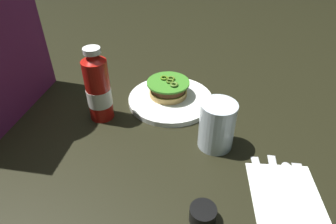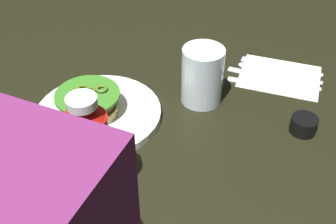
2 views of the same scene
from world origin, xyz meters
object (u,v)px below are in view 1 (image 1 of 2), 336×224
object	(u,v)px
dinner_plate	(171,99)
water_glass	(217,125)
burger_sandwich	(168,88)
steak_knife	(277,185)
ketchup_bottle	(98,89)
butter_knife	(263,184)
spoon_utensil	(291,184)
napkin	(286,196)
fork_utensil	(305,189)
condiment_cup	(203,214)

from	to	relation	value
dinner_plate	water_glass	size ratio (longest dim) A/B	2.07
burger_sandwich	steak_knife	distance (m)	0.41
ketchup_bottle	butter_knife	size ratio (longest dim) A/B	1.05
burger_sandwich	spoon_utensil	bearing A→B (deg)	-132.53
spoon_utensil	steak_knife	xyz separation A→B (m)	(-0.01, 0.03, 0.00)
burger_sandwich	butter_knife	bearing A→B (deg)	-139.52
ketchup_bottle	spoon_utensil	distance (m)	0.52
burger_sandwich	butter_knife	world-z (taller)	burger_sandwich
dinner_plate	napkin	distance (m)	0.42
fork_utensil	butter_knife	distance (m)	0.09
condiment_cup	fork_utensil	world-z (taller)	condiment_cup
fork_utensil	spoon_utensil	xyz separation A→B (m)	(0.01, 0.03, 0.00)
ketchup_bottle	burger_sandwich	bearing A→B (deg)	-55.27
dinner_plate	steak_knife	xyz separation A→B (m)	(-0.28, -0.27, -0.00)
burger_sandwich	fork_utensil	distance (m)	0.45
condiment_cup	butter_knife	xyz separation A→B (m)	(0.10, -0.12, -0.01)
ketchup_bottle	condiment_cup	distance (m)	0.42
fork_utensil	butter_knife	xyz separation A→B (m)	(-0.00, 0.09, 0.00)
burger_sandwich	butter_knife	distance (m)	0.39
ketchup_bottle	spoon_utensil	xyz separation A→B (m)	(-0.17, -0.48, -0.09)
water_glass	butter_knife	xyz separation A→B (m)	(-0.11, -0.11, -0.06)
dinner_plate	ketchup_bottle	world-z (taller)	ketchup_bottle
dinner_plate	ketchup_bottle	bearing A→B (deg)	120.33
napkin	fork_utensil	bearing A→B (deg)	-61.35
water_glass	fork_utensil	distance (m)	0.23
dinner_plate	burger_sandwich	world-z (taller)	burger_sandwich
burger_sandwich	water_glass	xyz separation A→B (m)	(-0.18, -0.15, 0.02)
ketchup_bottle	condiment_cup	size ratio (longest dim) A/B	4.01
dinner_plate	butter_knife	size ratio (longest dim) A/B	1.29
dinner_plate	condiment_cup	bearing A→B (deg)	-162.34
burger_sandwich	fork_utensil	world-z (taller)	burger_sandwich
condiment_cup	fork_utensil	size ratio (longest dim) A/B	0.27
dinner_plate	burger_sandwich	bearing A→B (deg)	35.95
spoon_utensil	condiment_cup	bearing A→B (deg)	121.50
ketchup_bottle	water_glass	distance (m)	0.32
steak_knife	butter_knife	size ratio (longest dim) A/B	1.08
ketchup_bottle	steak_knife	world-z (taller)	ketchup_bottle
steak_knife	butter_knife	world-z (taller)	same
dinner_plate	water_glass	bearing A→B (deg)	-140.74
napkin	fork_utensil	xyz separation A→B (m)	(0.02, -0.04, 0.00)
water_glass	spoon_utensil	distance (m)	0.20
ketchup_bottle	steak_knife	xyz separation A→B (m)	(-0.18, -0.45, -0.09)
dinner_plate	spoon_utensil	world-z (taller)	dinner_plate
water_glass	ketchup_bottle	bearing A→B (deg)	78.38
water_glass	burger_sandwich	bearing A→B (deg)	39.03
steak_knife	dinner_plate	bearing A→B (deg)	44.47
condiment_cup	steak_knife	distance (m)	0.19
condiment_cup	steak_knife	bearing A→B (deg)	-55.31
steak_knife	ketchup_bottle	bearing A→B (deg)	68.79
water_glass	spoon_utensil	xyz separation A→B (m)	(-0.10, -0.17, -0.06)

